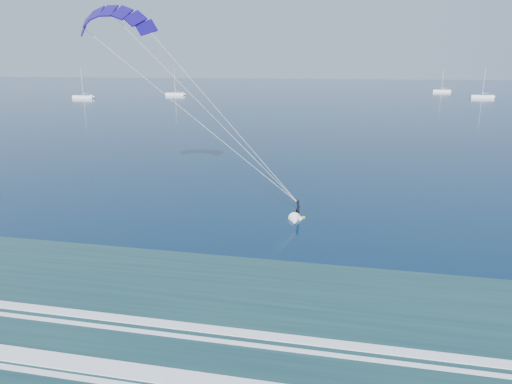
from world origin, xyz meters
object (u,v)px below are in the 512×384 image
object	(u,v)px
kitesurfer_rig	(205,109)
sailboat_2	(441,91)
sailboat_1	(175,94)
sailboat_0	(83,97)
sailboat_3	(482,96)

from	to	relation	value
kitesurfer_rig	sailboat_2	xyz separation A→B (m)	(56.61, 213.32, -9.16)
sailboat_1	sailboat_2	size ratio (longest dim) A/B	1.02
kitesurfer_rig	sailboat_1	distance (m)	174.98
sailboat_1	sailboat_2	world-z (taller)	sailboat_1
sailboat_0	sailboat_2	size ratio (longest dim) A/B	1.04
kitesurfer_rig	sailboat_1	size ratio (longest dim) A/B	1.77
sailboat_1	sailboat_3	size ratio (longest dim) A/B	0.97
sailboat_0	sailboat_1	distance (m)	39.72
sailboat_3	sailboat_0	bearing A→B (deg)	-167.46
sailboat_1	sailboat_2	distance (m)	133.66
kitesurfer_rig	sailboat_1	world-z (taller)	kitesurfer_rig
sailboat_0	sailboat_2	xyz separation A→B (m)	(153.53, 77.45, -0.00)
sailboat_0	sailboat_3	xyz separation A→B (m)	(162.61, 36.17, 0.00)
sailboat_2	sailboat_3	size ratio (longest dim) A/B	0.95
kitesurfer_rig	sailboat_0	world-z (taller)	kitesurfer_rig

